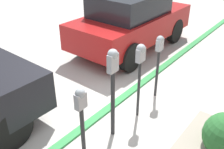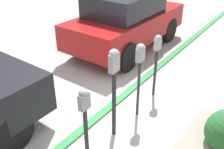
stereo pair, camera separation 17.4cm
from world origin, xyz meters
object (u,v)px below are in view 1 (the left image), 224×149
(parking_meter_second, at_px, (113,78))
(parking_meter_middle, at_px, (140,62))
(parking_meter_fourth, at_px, (159,53))
(parking_meter_nearest, at_px, (82,114))
(parked_car_middle, at_px, (132,20))

(parking_meter_second, bearing_deg, parking_meter_middle, -4.35)
(parking_meter_fourth, bearing_deg, parking_meter_second, -179.39)
(parking_meter_nearest, distance_m, parking_meter_fourth, 2.32)
(parking_meter_nearest, height_order, parked_car_middle, parked_car_middle)
(parking_meter_middle, height_order, parking_meter_fourth, parking_meter_middle)
(parking_meter_fourth, distance_m, parked_car_middle, 2.63)
(parking_meter_second, relative_size, parked_car_middle, 0.40)
(parking_meter_nearest, relative_size, parking_meter_second, 0.83)
(parking_meter_nearest, height_order, parking_meter_fourth, parking_meter_fourth)
(parking_meter_nearest, relative_size, parking_meter_fourth, 0.98)
(parking_meter_nearest, xyz_separation_m, parking_meter_fourth, (2.32, 0.09, 0.06))
(parking_meter_middle, relative_size, parking_meter_fourth, 1.08)
(parking_meter_second, height_order, parking_meter_fourth, parking_meter_second)
(parking_meter_nearest, xyz_separation_m, parking_meter_second, (0.79, 0.07, 0.18))
(parking_meter_fourth, bearing_deg, parking_meter_nearest, -177.90)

